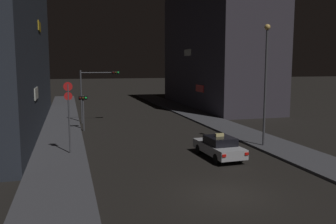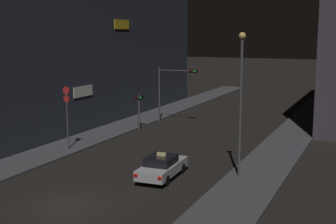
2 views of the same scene
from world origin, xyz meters
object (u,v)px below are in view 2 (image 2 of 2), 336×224
(street_lamp_near_block, at_px, (241,91))
(traffic_light_overhead, at_px, (173,84))
(taxi, at_px, (162,166))
(traffic_light_left_kerb, at_px, (139,105))
(sign_pole_left, at_px, (67,112))

(street_lamp_near_block, bearing_deg, traffic_light_overhead, 126.31)
(taxi, relative_size, traffic_light_left_kerb, 1.38)
(taxi, bearing_deg, traffic_light_overhead, 111.47)
(traffic_light_left_kerb, bearing_deg, taxi, -56.83)
(taxi, xyz_separation_m, sign_pole_left, (-9.31, 3.22, 2.26))
(taxi, relative_size, street_lamp_near_block, 0.52)
(traffic_light_left_kerb, xyz_separation_m, sign_pole_left, (-1.27, -9.08, 0.61))
(traffic_light_left_kerb, bearing_deg, traffic_light_overhead, 71.06)
(traffic_light_left_kerb, distance_m, sign_pole_left, 9.18)
(traffic_light_overhead, height_order, street_lamp_near_block, street_lamp_near_block)
(traffic_light_overhead, relative_size, sign_pole_left, 1.16)
(taxi, height_order, traffic_light_overhead, traffic_light_overhead)
(street_lamp_near_block, bearing_deg, traffic_light_left_kerb, 139.78)
(taxi, relative_size, sign_pole_left, 0.96)
(taxi, xyz_separation_m, traffic_light_left_kerb, (-8.04, 12.29, 1.65))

